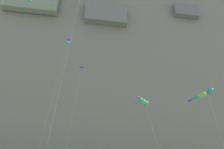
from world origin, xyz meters
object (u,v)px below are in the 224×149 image
object	(u,v)px
kite_windsock_high_right	(144,102)
kite_box_mid_right	(68,41)
kite_delta_high_center	(80,75)
kite_windsock_upper_mid	(203,94)

from	to	relation	value
kite_windsock_high_right	kite_box_mid_right	world-z (taller)	kite_box_mid_right
kite_delta_high_center	kite_box_mid_right	xyz separation A→B (m)	(-3.20, -1.31, 7.85)
kite_windsock_high_right	kite_delta_high_center	bearing A→B (deg)	128.61
kite_delta_high_center	kite_box_mid_right	distance (m)	8.58
kite_windsock_upper_mid	kite_windsock_high_right	size ratio (longest dim) A/B	1.20
kite_windsock_upper_mid	kite_box_mid_right	distance (m)	30.46
kite_delta_high_center	kite_windsock_high_right	bearing A→B (deg)	-51.39
kite_delta_high_center	kite_box_mid_right	world-z (taller)	kite_box_mid_right
kite_windsock_upper_mid	kite_windsock_high_right	bearing A→B (deg)	-173.44
kite_windsock_high_right	kite_box_mid_right	bearing A→B (deg)	139.54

